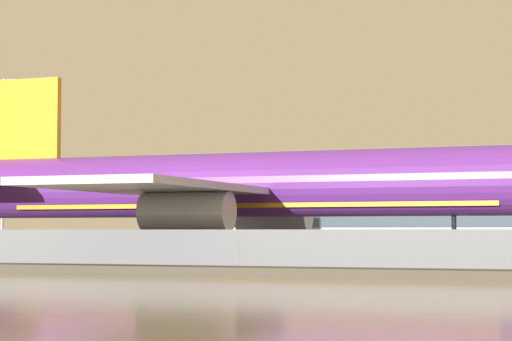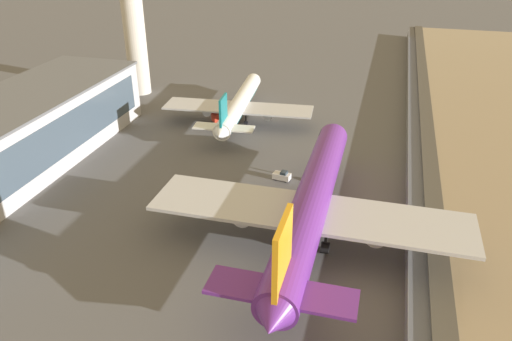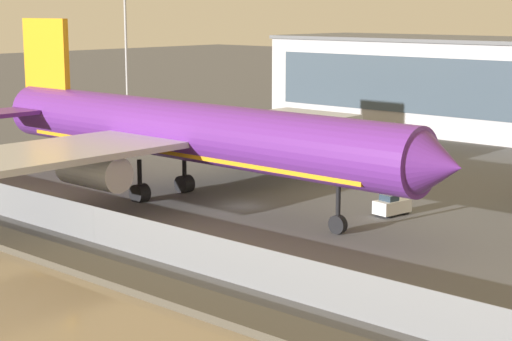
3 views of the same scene
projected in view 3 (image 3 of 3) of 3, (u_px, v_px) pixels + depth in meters
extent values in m
plane|color=#565659|center=(242.00, 206.00, 75.33)|extent=(500.00, 500.00, 0.00)
cube|color=#474238|center=(43.00, 252.00, 60.35)|extent=(320.00, 3.00, 0.50)
cube|color=slate|center=(94.00, 224.00, 63.42)|extent=(280.00, 0.08, 2.78)
cylinder|color=slate|center=(94.00, 224.00, 63.42)|extent=(0.10, 0.10, 2.78)
cylinder|color=#602889|center=(187.00, 131.00, 76.05)|extent=(48.00, 5.43, 5.26)
cone|color=#602889|center=(440.00, 165.00, 59.34)|extent=(3.44, 5.01, 5.00)
cone|color=#602889|center=(25.00, 109.00, 92.77)|extent=(3.44, 4.75, 4.74)
cube|color=#232D3D|center=(399.00, 151.00, 61.43)|extent=(2.91, 4.48, 1.58)
cube|color=orange|center=(187.00, 147.00, 76.32)|extent=(40.80, 4.36, 0.95)
cube|color=#B7BABF|center=(254.00, 123.00, 86.16)|extent=(10.64, 23.07, 0.53)
cube|color=#B7BABF|center=(64.00, 151.00, 69.34)|extent=(10.64, 23.07, 0.53)
cylinder|color=#B7BABF|center=(252.00, 144.00, 84.19)|extent=(6.73, 2.92, 2.90)
cylinder|color=#B7BABF|center=(94.00, 171.00, 70.05)|extent=(6.73, 2.92, 2.90)
cube|color=orange|center=(46.00, 62.00, 88.94)|extent=(7.20, 0.66, 8.95)
cube|color=#602889|center=(81.00, 105.00, 92.93)|extent=(4.83, 8.46, 0.42)
cube|color=#602889|center=(13.00, 112.00, 86.76)|extent=(4.83, 8.46, 0.42)
cylinder|color=black|center=(338.00, 205.00, 65.79)|extent=(0.37, 0.37, 3.08)
cylinder|color=black|center=(338.00, 224.00, 66.08)|extent=(1.48, 0.58, 1.47)
cylinder|color=black|center=(184.00, 168.00, 81.05)|extent=(0.42, 0.42, 3.08)
cylinder|color=black|center=(185.00, 184.00, 81.34)|extent=(1.70, 1.19, 1.70)
cylinder|color=black|center=(140.00, 176.00, 77.01)|extent=(0.42, 0.42, 3.08)
cylinder|color=black|center=(140.00, 193.00, 77.30)|extent=(1.70, 1.19, 1.70)
cube|color=white|center=(392.00, 206.00, 72.13)|extent=(2.08, 3.41, 1.11)
cube|color=#283847|center=(389.00, 198.00, 71.74)|extent=(1.44, 1.31, 0.50)
cylinder|color=black|center=(390.00, 214.00, 71.08)|extent=(0.33, 0.73, 0.70)
cylinder|color=black|center=(378.00, 211.00, 72.12)|extent=(0.33, 0.73, 0.70)
cylinder|color=black|center=(406.00, 211.00, 72.30)|extent=(0.33, 0.73, 0.70)
cylinder|color=black|center=(394.00, 208.00, 73.34)|extent=(0.33, 0.73, 0.70)
cube|color=#3D4C5B|center=(485.00, 90.00, 108.61)|extent=(66.30, 0.16, 7.61)
cylinder|color=#A8A8AD|center=(126.00, 54.00, 124.00)|extent=(0.36, 0.36, 21.48)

